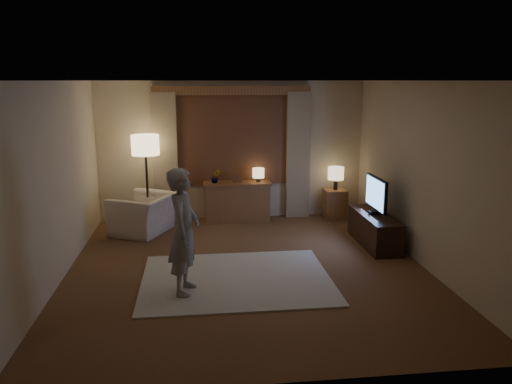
{
  "coord_description": "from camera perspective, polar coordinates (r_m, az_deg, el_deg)",
  "views": [
    {
      "loc": [
        -0.68,
        -6.6,
        2.6
      ],
      "look_at": [
        0.19,
        0.6,
        0.97
      ],
      "focal_mm": 35.0,
      "sensor_mm": 36.0,
      "label": 1
    }
  ],
  "objects": [
    {
      "name": "table_lamp_sideboard",
      "position": [
        9.33,
        0.27,
        2.12
      ],
      "size": [
        0.22,
        0.22,
        0.3
      ],
      "color": "black",
      "rests_on": "sideboard"
    },
    {
      "name": "table_lamp_side",
      "position": [
        9.58,
        9.12,
        2.05
      ],
      "size": [
        0.3,
        0.3,
        0.44
      ],
      "color": "black",
      "rests_on": "side_table"
    },
    {
      "name": "tv_stand",
      "position": [
        8.3,
        13.38,
        -4.18
      ],
      "size": [
        0.45,
        1.4,
        0.5
      ],
      "primitive_type": "cube",
      "color": "black",
      "rests_on": "floor"
    },
    {
      "name": "tv",
      "position": [
        8.15,
        13.57,
        -0.23
      ],
      "size": [
        0.21,
        0.84,
        0.61
      ],
      "color": "black",
      "rests_on": "tv_stand"
    },
    {
      "name": "rug",
      "position": [
        6.77,
        -2.24,
        -9.9
      ],
      "size": [
        2.5,
        2.0,
        0.02
      ],
      "primitive_type": "cube",
      "color": "beige",
      "rests_on": "floor"
    },
    {
      "name": "room",
      "position": [
        7.25,
        -1.42,
        2.56
      ],
      "size": [
        5.04,
        5.54,
        2.64
      ],
      "color": "brown",
      "rests_on": "ground"
    },
    {
      "name": "armchair",
      "position": [
        8.88,
        -12.7,
        -2.47
      ],
      "size": [
        1.26,
        1.32,
        0.67
      ],
      "primitive_type": "imported",
      "rotation": [
        0.0,
        0.0,
        -2.02
      ],
      "color": "beige",
      "rests_on": "floor"
    },
    {
      "name": "person",
      "position": [
        6.16,
        -8.25,
        -4.48
      ],
      "size": [
        0.48,
        0.63,
        1.57
      ],
      "primitive_type": "imported",
      "rotation": [
        0.0,
        0.0,
        1.37
      ],
      "color": "gray",
      "rests_on": "rug"
    },
    {
      "name": "picture_frame",
      "position": [
        9.31,
        -2.17,
        1.47
      ],
      "size": [
        0.16,
        0.02,
        0.2
      ],
      "primitive_type": "cube",
      "color": "brown",
      "rests_on": "sideboard"
    },
    {
      "name": "floor_lamp",
      "position": [
        9.03,
        -12.52,
        4.7
      ],
      "size": [
        0.49,
        0.49,
        1.67
      ],
      "color": "black",
      "rests_on": "floor"
    },
    {
      "name": "sideboard",
      "position": [
        9.41,
        -2.15,
        -1.22
      ],
      "size": [
        1.2,
        0.4,
        0.7
      ],
      "primitive_type": "cube",
      "color": "brown",
      "rests_on": "floor"
    },
    {
      "name": "plant",
      "position": [
        9.28,
        -4.64,
        1.71
      ],
      "size": [
        0.17,
        0.13,
        0.3
      ],
      "primitive_type": "imported",
      "color": "#999999",
      "rests_on": "sideboard"
    },
    {
      "name": "side_table",
      "position": [
        9.71,
        9.0,
        -1.36
      ],
      "size": [
        0.4,
        0.4,
        0.56
      ],
      "primitive_type": "cube",
      "color": "brown",
      "rests_on": "floor"
    }
  ]
}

